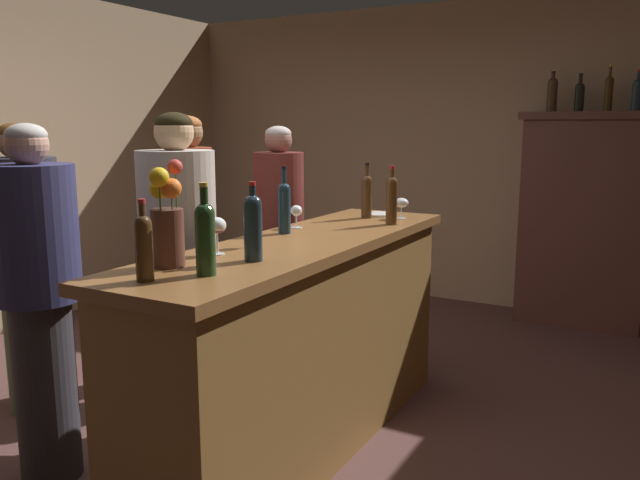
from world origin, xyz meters
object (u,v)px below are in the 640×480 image
display_bottle_center (609,92)px  patron_in_navy (279,239)px  display_bottle_left (552,93)px  patron_in_grey (25,258)px  wine_glass_spare (401,203)px  wine_bottle_riesling (284,205)px  display_cabinet (583,216)px  wine_bottle_syrah (205,235)px  flower_arrangement (167,222)px  display_bottle_midleft (579,95)px  wine_bottle_pinot (144,244)px  bar_counter (303,345)px  wine_glass_front (296,212)px  cheese_plate (378,214)px  patron_redhead (39,292)px  patron_near_entrance (190,230)px  wine_glass_mid (254,223)px  wine_bottle_rose (367,194)px  patron_by_cabinet (179,262)px  wine_bottle_merlot (392,198)px  wine_bottle_malbec (253,225)px  display_bottle_midright (637,93)px

display_bottle_center → patron_in_navy: bearing=-130.2°
display_bottle_left → patron_in_grey: (-2.22, -3.22, -0.99)m
wine_glass_spare → wine_bottle_riesling: bearing=-112.5°
display_cabinet → wine_bottle_syrah: (-0.86, -3.67, 0.33)m
flower_arrangement → display_bottle_midleft: size_ratio=1.40×
display_cabinet → patron_in_navy: size_ratio=1.07×
wine_bottle_pinot → patron_in_navy: size_ratio=0.18×
display_cabinet → bar_counter: bearing=-108.0°
wine_glass_front → patron_in_grey: bearing=-155.3°
wine_glass_spare → cheese_plate: 0.21m
patron_redhead → patron_near_entrance: bearing=42.4°
bar_counter → wine_glass_mid: size_ratio=15.11×
cheese_plate → patron_near_entrance: bearing=-160.9°
patron_near_entrance → patron_in_navy: size_ratio=1.04×
wine_glass_spare → patron_redhead: (-1.04, -1.69, -0.28)m
wine_glass_front → patron_in_navy: 0.77m
wine_bottle_riesling → wine_glass_mid: wine_bottle_riesling is taller
wine_bottle_riesling → wine_bottle_pinot: (0.10, -1.09, -0.01)m
patron_redhead → bar_counter: bearing=-17.5°
patron_in_navy → display_bottle_midleft: bearing=104.2°
wine_bottle_rose → flower_arrangement: bearing=-94.1°
display_cabinet → wine_bottle_pinot: bearing=-104.5°
wine_bottle_riesling → patron_by_cabinet: size_ratio=0.20×
wine_bottle_merlot → display_bottle_center: (0.85, 2.22, 0.65)m
wine_bottle_syrah → patron_near_entrance: bearing=132.5°
wine_bottle_pinot → patron_by_cabinet: (-0.62, 0.87, -0.29)m
bar_counter → wine_bottle_malbec: (0.08, -0.52, 0.68)m
display_bottle_left → wine_glass_spare: bearing=-103.5°
flower_arrangement → patron_in_grey: size_ratio=0.25×
wine_glass_spare → display_bottle_midleft: 2.21m
wine_glass_mid → patron_near_entrance: size_ratio=0.09×
display_cabinet → patron_redhead: size_ratio=1.06×
wine_bottle_pinot → bar_counter: bearing=86.3°
wine_bottle_syrah → patron_redhead: 1.02m
display_cabinet → wine_glass_mid: bearing=-108.1°
display_bottle_center → display_cabinet: bearing=180.0°
wine_bottle_malbec → patron_by_cabinet: bearing=151.9°
cheese_plate → display_bottle_midright: bearing=56.5°
wine_bottle_riesling → flower_arrangement: flower_arrangement is taller
flower_arrangement → patron_redhead: (-0.74, -0.04, -0.37)m
wine_bottle_merlot → cheese_plate: size_ratio=1.64×
patron_in_grey → patron_redhead: size_ratio=1.00×
display_cabinet → wine_bottle_syrah: display_cabinet is taller
wine_bottle_malbec → wine_glass_mid: (-0.17, 0.25, -0.04)m
wine_glass_front → display_bottle_midright: display_bottle_midright is taller
wine_bottle_rose → patron_near_entrance: bearing=-167.3°
wine_bottle_pinot → patron_near_entrance: (-1.11, 1.54, -0.26)m
wine_glass_spare → patron_in_grey: 2.16m
patron_in_navy → patron_redhead: bearing=-46.9°
wine_bottle_merlot → cheese_plate: 0.40m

